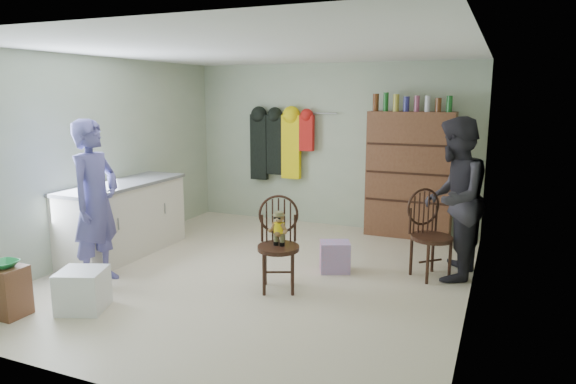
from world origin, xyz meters
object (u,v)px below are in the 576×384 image
at_px(chair_far, 429,230).
at_px(counter, 124,219).
at_px(chair_front, 279,237).
at_px(dresser, 410,174).

bearing_deg(chair_far, counter, 146.16).
bearing_deg(counter, chair_front, -7.51).
distance_m(counter, chair_far, 3.77).
height_order(chair_far, dresser, dresser).
xyz_separation_m(counter, dresser, (3.20, 2.30, 0.44)).
xyz_separation_m(chair_far, dresser, (-0.51, 1.61, 0.38)).
bearing_deg(chair_front, counter, 149.17).
xyz_separation_m(counter, chair_far, (3.71, 0.69, 0.06)).
distance_m(counter, chair_front, 2.33).
bearing_deg(chair_far, chair_front, 170.98).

